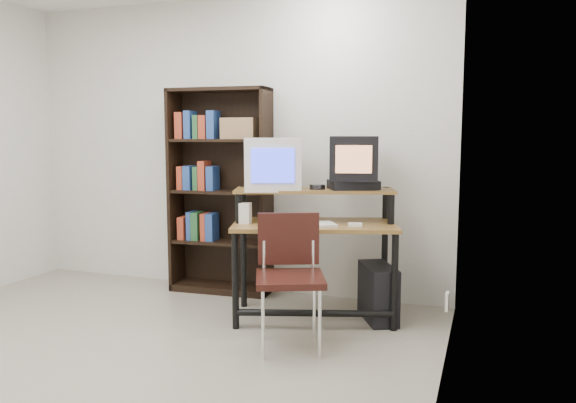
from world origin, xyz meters
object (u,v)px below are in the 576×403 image
(crt_monitor, at_px, (273,164))
(pc_tower, at_px, (378,293))
(bookshelf, at_px, (221,189))
(crt_tv, at_px, (354,158))
(computer_desk, at_px, (314,228))
(school_chair, at_px, (289,265))

(crt_monitor, bearing_deg, pc_tower, -15.80)
(pc_tower, distance_m, bookshelf, 1.67)
(crt_tv, relative_size, bookshelf, 0.23)
(crt_monitor, xyz_separation_m, crt_tv, (0.60, 0.16, 0.05))
(computer_desk, distance_m, bookshelf, 1.11)
(school_chair, xyz_separation_m, bookshelf, (-1.01, 1.04, 0.38))
(pc_tower, relative_size, school_chair, 0.52)
(crt_tv, xyz_separation_m, school_chair, (-0.24, -0.78, -0.68))
(school_chair, bearing_deg, crt_tv, 50.14)
(bookshelf, bearing_deg, crt_monitor, -35.70)
(crt_monitor, distance_m, crt_tv, 0.62)
(crt_tv, height_order, pc_tower, crt_tv)
(computer_desk, distance_m, crt_monitor, 0.59)
(crt_monitor, height_order, crt_tv, crt_tv)
(computer_desk, xyz_separation_m, pc_tower, (0.48, 0.09, -0.48))
(crt_monitor, relative_size, crt_tv, 1.30)
(pc_tower, distance_m, school_chair, 0.90)
(crt_monitor, height_order, school_chair, crt_monitor)
(crt_tv, distance_m, school_chair, 1.06)
(crt_monitor, bearing_deg, bookshelf, 126.72)
(computer_desk, bearing_deg, crt_monitor, 158.83)
(computer_desk, bearing_deg, crt_tv, 16.45)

